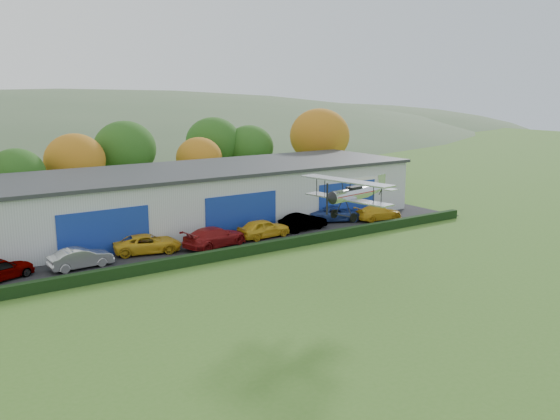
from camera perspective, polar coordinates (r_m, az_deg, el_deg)
ground at (r=31.95m, az=8.99°, el=-11.54°), size 300.00×300.00×0.00m
apron at (r=49.84m, az=-5.11°, el=-2.91°), size 48.00×9.00×0.05m
hedge at (r=45.74m, az=-2.18°, el=-3.71°), size 46.00×0.60×0.80m
hangar at (r=56.22m, az=-6.85°, el=1.46°), size 40.60×12.60×5.30m
tree_belt at (r=65.75m, az=-15.27°, el=5.20°), size 75.70×13.22×10.12m
car_1 at (r=44.10m, az=-18.71°, el=-4.41°), size 4.51×1.80×1.46m
car_2 at (r=46.73m, az=-12.66°, el=-3.19°), size 5.61×3.58×1.44m
car_3 at (r=47.59m, az=-6.31°, el=-2.60°), size 5.93×3.40×1.62m
car_4 at (r=50.23m, az=-1.61°, el=-1.78°), size 4.79×2.12×1.60m
car_5 at (r=52.91m, az=2.22°, el=-1.14°), size 4.72×1.97×1.52m
car_6 at (r=56.75m, az=5.35°, el=-0.33°), size 5.84×4.18×1.48m
car_7 at (r=57.79m, az=9.50°, el=-0.27°), size 4.99×2.57×1.39m
biplane at (r=38.09m, az=7.23°, el=1.70°), size 5.98×6.83×2.54m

